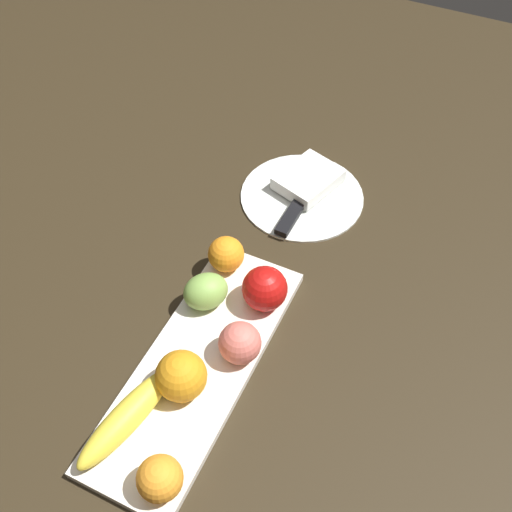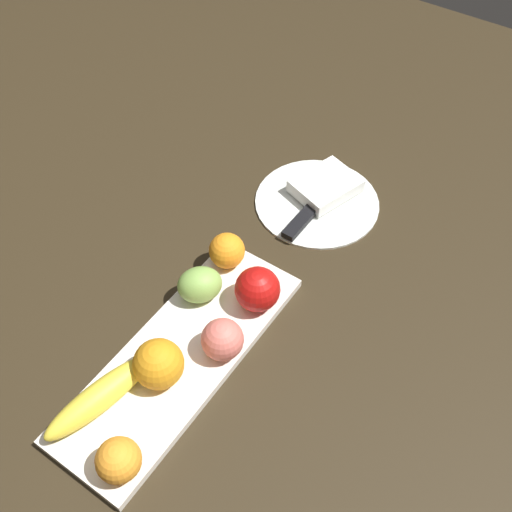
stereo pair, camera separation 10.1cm
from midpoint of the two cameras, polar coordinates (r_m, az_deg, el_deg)
ground_plane at (r=0.96m, az=-8.37°, el=-9.57°), size 2.40×2.40×0.00m
fruit_tray at (r=0.95m, az=-8.49°, el=-10.21°), size 0.45×0.16×0.02m
apple at (r=0.96m, az=-2.19°, el=-3.23°), size 0.07×0.07×0.07m
banana at (r=0.90m, az=-15.24°, el=-14.50°), size 0.19×0.08×0.04m
orange_near_apple at (r=0.89m, az=-10.26°, el=-11.14°), size 0.07×0.07×0.07m
orange_near_banana at (r=0.84m, az=-12.56°, el=-19.79°), size 0.06×0.06×0.06m
orange_center at (r=1.02m, az=-5.64°, el=-0.01°), size 0.06×0.06×0.06m
peach at (r=0.91m, az=-4.71°, el=-8.26°), size 0.06×0.06×0.06m
grape_bunch at (r=0.98m, az=-7.66°, el=-3.46°), size 0.09×0.09×0.06m
dinner_plate at (r=1.16m, az=1.82°, el=5.51°), size 0.23×0.23×0.01m
folded_napkin at (r=1.17m, az=2.43°, el=7.02°), size 0.14×0.12×0.03m
knife at (r=1.12m, az=0.97°, el=3.95°), size 0.18×0.03×0.01m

